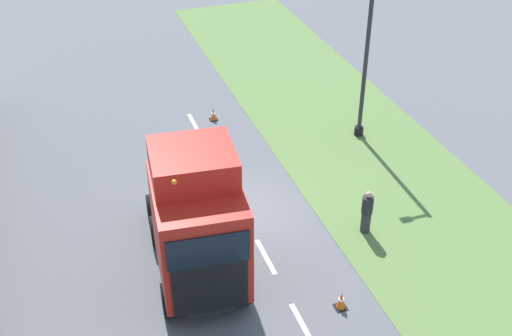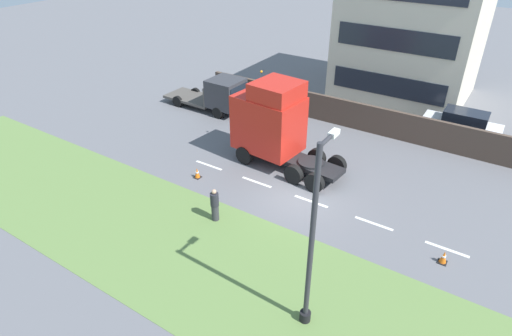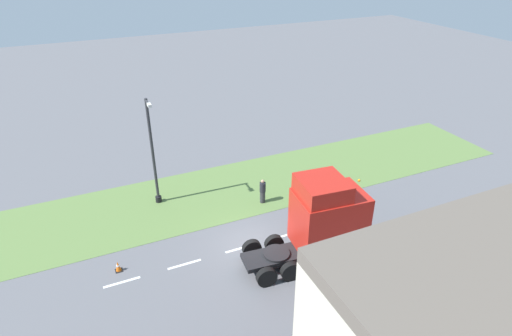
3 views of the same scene
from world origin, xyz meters
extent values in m
plane|color=slate|center=(0.00, 0.00, 0.00)|extent=(120.00, 120.00, 0.00)
cube|color=#607F42|center=(-6.00, 0.00, 0.01)|extent=(7.00, 44.00, 0.01)
cube|color=white|center=(0.00, -7.10, 0.00)|extent=(0.16, 1.80, 0.00)
cube|color=white|center=(0.00, -3.90, 0.00)|extent=(0.16, 1.80, 0.00)
cube|color=white|center=(0.00, -0.70, 0.00)|extent=(0.16, 1.80, 0.00)
cube|color=white|center=(0.00, 2.50, 0.00)|extent=(0.16, 1.80, 0.00)
cube|color=white|center=(0.00, 5.70, 0.00)|extent=(0.16, 1.80, 0.00)
cube|color=black|center=(2.23, 1.84, 0.67)|extent=(1.97, 6.44, 0.24)
cube|color=red|center=(2.37, 3.26, 2.31)|extent=(2.81, 3.71, 3.06)
cube|color=black|center=(2.54, 5.03, 1.64)|extent=(2.11, 0.26, 1.71)
cube|color=black|center=(2.54, 5.03, 2.99)|extent=(2.24, 0.27, 0.98)
cube|color=red|center=(2.32, 2.74, 4.29)|extent=(2.57, 2.48, 0.90)
sphere|color=orange|center=(3.15, 4.24, 4.81)|extent=(0.14, 0.14, 0.14)
cylinder|color=black|center=(2.10, 0.42, 0.85)|extent=(1.49, 1.49, 0.12)
cylinder|color=black|center=(1.31, 4.16, 0.52)|extent=(0.42, 1.07, 1.04)
cylinder|color=black|center=(3.59, 3.94, 0.52)|extent=(0.42, 1.07, 1.04)
cylinder|color=black|center=(0.99, 0.85, 0.52)|extent=(0.42, 1.07, 1.04)
cylinder|color=black|center=(3.27, 0.63, 0.52)|extent=(0.42, 1.07, 1.04)
cylinder|color=black|center=(0.87, -0.41, 0.52)|extent=(0.42, 1.07, 1.04)
cylinder|color=black|center=(3.15, -0.63, 0.52)|extent=(0.42, 1.07, 1.04)
cylinder|color=black|center=(-6.53, -3.73, 0.20)|extent=(0.39, 0.39, 0.40)
cylinder|color=#2D2D33|center=(-6.53, -3.73, 3.50)|extent=(0.18, 0.18, 7.00)
cylinder|color=#333338|center=(-3.71, 2.36, 0.41)|extent=(0.34, 0.34, 0.81)
cylinder|color=#26262D|center=(-3.71, 2.36, 1.13)|extent=(0.39, 0.39, 0.64)
sphere|color=tan|center=(-3.71, 2.36, 1.56)|extent=(0.22, 0.22, 0.22)
cube|color=black|center=(-1.34, 5.42, 0.01)|extent=(0.36, 0.36, 0.03)
cone|color=orange|center=(-1.34, 5.42, 0.31)|extent=(0.28, 0.28, 0.55)
cylinder|color=white|center=(-1.34, 5.42, 0.33)|extent=(0.17, 0.17, 0.07)
cube|color=black|center=(-0.93, -7.11, 0.01)|extent=(0.36, 0.36, 0.03)
cone|color=orange|center=(-0.93, -7.11, 0.31)|extent=(0.28, 0.28, 0.55)
cylinder|color=white|center=(-0.93, -7.11, 0.33)|extent=(0.17, 0.17, 0.07)
camera|label=1|loc=(5.57, 17.69, 14.05)|focal=45.00mm
camera|label=2|loc=(-15.90, -7.77, 12.27)|focal=30.00mm
camera|label=3|loc=(17.28, -7.60, 15.12)|focal=30.00mm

